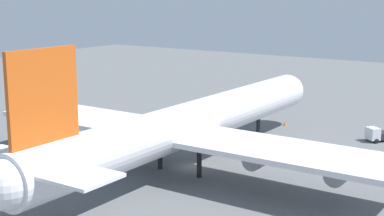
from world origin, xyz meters
name	(u,v)px	position (x,y,z in m)	size (l,w,h in m)	color
ground_plane	(192,167)	(0.00, 0.00, 0.00)	(279.21, 279.21, 0.00)	slate
cargo_airplane	(190,124)	(-0.45, 0.00, 6.53)	(69.80, 62.27, 19.53)	silver
fuel_truck	(131,121)	(14.32, 23.75, 1.07)	(3.70, 4.72, 2.04)	#333338
catering_truck	(378,135)	(29.84, -18.06, 1.17)	(4.81, 4.47, 2.44)	silver
safety_cone_nose	(285,123)	(31.41, -0.03, 0.42)	(0.58, 0.58, 0.83)	orange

